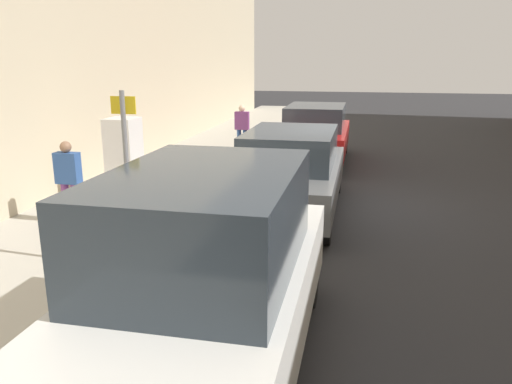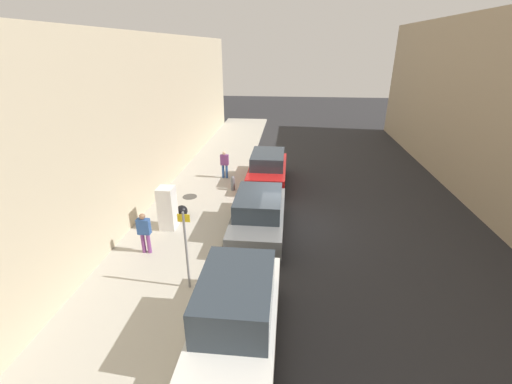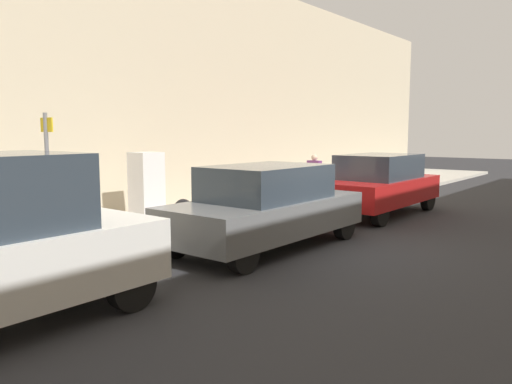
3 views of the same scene
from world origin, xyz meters
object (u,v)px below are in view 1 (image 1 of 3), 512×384
Objects in this scene: trash_bag at (154,177)px; pedestrian_walking_far at (242,126)px; street_sign_post at (127,173)px; parked_suv_red at (315,133)px; parked_suv_gray at (291,171)px; discarded_refrigerator at (124,158)px; parked_van_white at (207,279)px; pedestrian_standing_near at (69,177)px; fire_hydrant at (253,151)px.

pedestrian_walking_far is (1.01, 4.87, 0.63)m from trash_bag.
street_sign_post reaches higher than parked_suv_red.
street_sign_post is 0.55× the size of parked_suv_gray.
pedestrian_walking_far is at bearing 78.20° from discarded_refrigerator.
parked_suv_red is at bearing 90.00° from parked_van_white.
parked_van_white reaches higher than discarded_refrigerator.
pedestrian_standing_near is (-1.43, -7.75, -0.00)m from pedestrian_walking_far.
fire_hydrant is 0.16× the size of parked_van_white.
pedestrian_walking_far is 0.33× the size of parked_suv_red.
street_sign_post reaches higher than parked_van_white.
parked_van_white is at bearing -62.70° from trash_bag.
parked_suv_gray reaches higher than trash_bag.
street_sign_post is at bearing -62.63° from discarded_refrigerator.
fire_hydrant is at bearing 61.15° from trash_bag.
fire_hydrant is 0.16× the size of parked_suv_gray.
pedestrian_walking_far is (1.23, 5.90, -0.00)m from discarded_refrigerator.
parked_suv_gray reaches higher than fire_hydrant.
fire_hydrant is at bearing -140.49° from parked_suv_red.
discarded_refrigerator is 4.65m from fire_hydrant.
pedestrian_standing_near is (-0.20, -1.86, -0.00)m from discarded_refrigerator.
street_sign_post reaches higher than pedestrian_standing_near.
pedestrian_standing_near is at bearing -178.18° from pedestrian_walking_far.
pedestrian_standing_near is at bearing -109.67° from fire_hydrant.
trash_bag is 0.11× the size of parked_suv_red.
trash_bag is 0.33× the size of pedestrian_standing_near.
parked_van_white reaches higher than trash_bag.
fire_hydrant is 0.49× the size of pedestrian_standing_near.
parked_van_white is (1.70, -9.82, 0.53)m from fire_hydrant.
parked_suv_gray is (3.44, -0.87, 0.49)m from trash_bag.
fire_hydrant is at bearing 112.84° from parked_suv_gray.
fire_hydrant is 0.16× the size of parked_suv_red.
discarded_refrigerator reaches higher than trash_bag.
parked_suv_gray is 5.43m from parked_suv_red.
discarded_refrigerator is at bearing -102.08° from trash_bag.
fire_hydrant is (1.96, 4.18, -0.50)m from discarded_refrigerator.
fire_hydrant is 3.61m from trash_bag.
pedestrian_standing_near is 0.34× the size of parked_van_white.
parked_suv_red reaches higher than fire_hydrant.
parked_suv_gray is (3.86, 2.01, -0.14)m from pedestrian_standing_near.
parked_van_white is at bearing -155.85° from pedestrian_walking_far.
trash_bag is 0.33× the size of pedestrian_walking_far.
trash_bag is 2.98m from pedestrian_standing_near.
street_sign_post reaches higher than discarded_refrigerator.
street_sign_post is 2.77m from parked_van_white.
discarded_refrigerator is at bearing -115.10° from fire_hydrant.
street_sign_post is at bearing -70.43° from trash_bag.
discarded_refrigerator reaches higher than fire_hydrant.
pedestrian_walking_far is at bearing -121.68° from pedestrian_standing_near.
pedestrian_standing_near reaches higher than fire_hydrant.
pedestrian_walking_far is at bearing 93.79° from street_sign_post.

